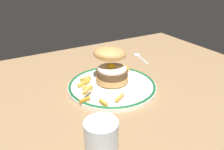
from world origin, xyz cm
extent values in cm
cube|color=#9C7851|center=(0.00, 0.00, -2.00)|extent=(124.25, 85.30, 4.00)
cylinder|color=white|center=(4.94, 0.04, 0.60)|extent=(27.82, 27.82, 1.20)
torus|color=#196033|center=(4.94, 0.04, 1.20)|extent=(27.42, 27.42, 0.80)
cylinder|color=tan|center=(5.94, 1.67, 2.50)|extent=(10.33, 10.33, 1.80)
cylinder|color=brown|center=(5.94, 1.67, 4.50)|extent=(9.92, 9.92, 2.21)
cylinder|color=white|center=(5.94, 1.67, 5.86)|extent=(9.10, 9.10, 0.50)
ellipsoid|color=yellow|center=(6.09, 2.43, 6.53)|extent=(2.60, 2.60, 1.40)
ellipsoid|color=tan|center=(6.35, 3.85, 10.08)|extent=(15.05, 14.92, 5.87)
cube|color=gold|center=(-1.97, 4.77, 2.10)|extent=(2.70, 2.97, 1.00)
cube|color=gold|center=(15.14, 6.84, 1.99)|extent=(1.86, 3.10, 0.77)
cube|color=gold|center=(-2.99, -8.95, 2.02)|extent=(1.21, 3.05, 0.85)
cube|color=gold|center=(-5.04, -3.27, 3.68)|extent=(4.08, 3.60, 0.83)
cube|color=gold|center=(7.48, 9.13, 2.00)|extent=(2.95, 1.19, 0.80)
cube|color=gold|center=(2.14, -8.97, 2.00)|extent=(3.86, 2.64, 0.80)
cube|color=gold|center=(-6.71, -5.05, 1.98)|extent=(3.32, 1.23, 0.76)
cube|color=#DDBB4F|center=(-3.15, 0.84, 2.03)|extent=(3.05, 2.53, 0.86)
cube|color=gold|center=(-2.91, 4.12, 2.05)|extent=(4.71, 2.39, 0.90)
cube|color=#E9B949|center=(14.50, 8.48, 2.04)|extent=(2.37, 3.00, 0.88)
cube|color=#EFB351|center=(-1.22, 6.53, 2.09)|extent=(3.76, 1.42, 0.98)
cylinder|color=silver|center=(-11.71, -24.53, 4.42)|extent=(6.84, 6.84, 8.83)
cylinder|color=silver|center=(-11.71, -24.53, 2.33)|extent=(6.29, 6.29, 4.65)
cube|color=silver|center=(27.91, 13.85, 0.20)|extent=(2.74, 8.96, 0.32)
ellipsoid|color=silver|center=(29.43, 20.68, 0.40)|extent=(3.32, 4.08, 0.90)
camera|label=1|loc=(-28.04, -56.87, 36.07)|focal=37.73mm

